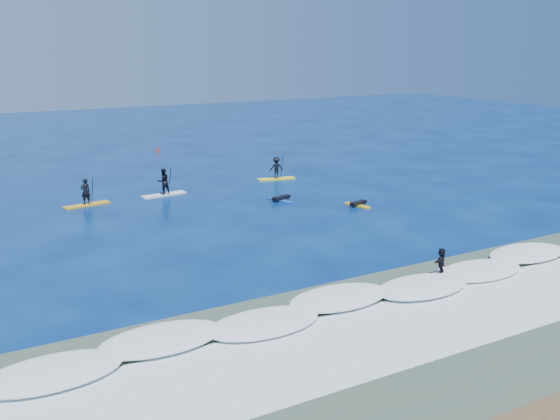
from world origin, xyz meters
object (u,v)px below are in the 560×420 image
sup_paddler_center (163,184)px  sup_paddler_right (276,169)px  prone_paddler_far (280,199)px  prone_paddler_near (358,204)px  sup_paddler_left (86,196)px  wave_surfer (441,263)px  marker_buoy (158,150)px

sup_paddler_center → sup_paddler_right: size_ratio=1.07×
sup_paddler_right → prone_paddler_far: (-3.30, -6.57, -0.69)m
prone_paddler_far → prone_paddler_near: bearing=-150.6°
prone_paddler_near → prone_paddler_far: 5.51m
sup_paddler_left → wave_surfer: (11.60, -22.31, 0.08)m
sup_paddler_center → marker_buoy: sup_paddler_center is taller
sup_paddler_left → sup_paddler_center: sup_paddler_center is taller
prone_paddler_near → sup_paddler_left: bearing=46.9°
sup_paddler_right → prone_paddler_near: 10.47m
sup_paddler_left → marker_buoy: sup_paddler_left is taller
sup_paddler_right → sup_paddler_center: bearing=-162.8°
marker_buoy → sup_paddler_right: bearing=-76.0°
prone_paddler_near → wave_surfer: 13.87m
sup_paddler_left → sup_paddler_right: bearing=-5.0°
sup_paddler_center → wave_surfer: 23.37m
sup_paddler_right → wave_surfer: sup_paddler_right is taller
sup_paddler_right → prone_paddler_far: size_ratio=1.44×
wave_surfer → marker_buoy: (-0.29, 40.84, -0.48)m
sup_paddler_center → sup_paddler_right: bearing=-1.7°
sup_paddler_left → sup_paddler_center: (5.67, 0.29, 0.18)m
sup_paddler_right → prone_paddler_near: (0.64, -10.42, -0.70)m
sup_paddler_center → sup_paddler_left: bearing=176.4°
marker_buoy → sup_paddler_center: bearing=-107.2°
sup_paddler_left → prone_paddler_far: sup_paddler_left is taller
sup_paddler_center → prone_paddler_near: (10.60, -9.56, -0.73)m
prone_paddler_near → marker_buoy: size_ratio=3.15×
marker_buoy → sup_paddler_left: bearing=-121.4°
sup_paddler_center → wave_surfer: size_ratio=1.83×
sup_paddler_left → prone_paddler_near: bearing=-38.9°
sup_paddler_left → sup_paddler_right: sup_paddler_left is taller
sup_paddler_center → marker_buoy: size_ratio=5.18×
sup_paddler_center → sup_paddler_right: (9.96, 0.86, -0.03)m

